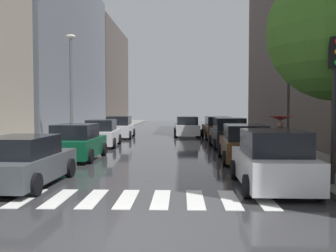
% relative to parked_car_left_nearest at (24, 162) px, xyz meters
% --- Properties ---
extents(ground_plane, '(28.00, 72.00, 0.04)m').
position_rel_parked_car_left_nearest_xyz_m(ground_plane, '(3.88, 19.27, -0.75)').
color(ground_plane, '#343436').
extents(sidewalk_left, '(3.00, 72.00, 0.15)m').
position_rel_parked_car_left_nearest_xyz_m(sidewalk_left, '(-2.62, 19.27, -0.65)').
color(sidewalk_left, gray).
rests_on(sidewalk_left, ground).
extents(sidewalk_right, '(3.00, 72.00, 0.15)m').
position_rel_parked_car_left_nearest_xyz_m(sidewalk_right, '(10.38, 19.27, -0.65)').
color(sidewalk_right, gray).
rests_on(sidewalk_right, ground).
extents(crosswalk_stripes, '(6.75, 2.20, 0.01)m').
position_rel_parked_car_left_nearest_xyz_m(crosswalk_stripes, '(3.88, -1.70, -0.72)').
color(crosswalk_stripes, silver).
rests_on(crosswalk_stripes, ground).
extents(building_left_mid, '(6.00, 21.95, 14.41)m').
position_rel_parked_car_left_nearest_xyz_m(building_left_mid, '(-7.12, 23.78, 6.48)').
color(building_left_mid, slate).
rests_on(building_left_mid, ground).
extents(building_left_far, '(6.00, 19.77, 13.68)m').
position_rel_parked_car_left_nearest_xyz_m(building_left_far, '(-7.12, 44.99, 6.12)').
color(building_left_far, '#564C47').
rests_on(building_left_far, ground).
extents(building_right_mid, '(6.00, 15.33, 22.36)m').
position_rel_parked_car_left_nearest_xyz_m(building_right_mid, '(14.88, 22.26, 10.46)').
color(building_right_mid, '#564C47').
rests_on(building_right_mid, ground).
extents(parked_car_left_nearest, '(2.25, 4.57, 1.53)m').
position_rel_parked_car_left_nearest_xyz_m(parked_car_left_nearest, '(0.00, 0.00, 0.00)').
color(parked_car_left_nearest, '#474C51').
rests_on(parked_car_left_nearest, ground).
extents(parked_car_left_second, '(2.19, 4.18, 1.63)m').
position_rel_parked_car_left_nearest_xyz_m(parked_car_left_second, '(0.03, 6.07, 0.04)').
color(parked_car_left_second, '#0C4C2D').
rests_on(parked_car_left_second, ground).
extents(parked_car_left_third, '(2.13, 4.31, 1.64)m').
position_rel_parked_car_left_nearest_xyz_m(parked_car_left_third, '(0.02, 11.98, 0.04)').
color(parked_car_left_third, silver).
rests_on(parked_car_left_third, ground).
extents(parked_car_left_fourth, '(2.18, 4.50, 1.69)m').
position_rel_parked_car_left_nearest_xyz_m(parked_car_left_fourth, '(0.07, 18.54, 0.07)').
color(parked_car_left_fourth, silver).
rests_on(parked_car_left_fourth, ground).
extents(parked_car_right_nearest, '(2.13, 4.28, 1.74)m').
position_rel_parked_car_left_nearest_xyz_m(parked_car_right_nearest, '(7.58, -0.18, 0.09)').
color(parked_car_right_nearest, silver).
rests_on(parked_car_right_nearest, ground).
extents(parked_car_right_second, '(2.27, 4.77, 1.64)m').
position_rel_parked_car_left_nearest_xyz_m(parked_car_right_second, '(7.67, 5.64, 0.04)').
color(parked_car_right_second, brown).
rests_on(parked_car_right_second, ground).
extents(parked_car_right_third, '(2.15, 4.32, 1.78)m').
position_rel_parked_car_left_nearest_xyz_m(parked_car_right_third, '(7.66, 11.48, 0.10)').
color(parked_car_right_third, black).
rests_on(parked_car_right_third, ground).
extents(parked_car_right_fourth, '(2.28, 4.70, 1.68)m').
position_rel_parked_car_left_nearest_xyz_m(parked_car_right_fourth, '(7.59, 18.16, 0.06)').
color(parked_car_right_fourth, brown).
rests_on(parked_car_right_fourth, ground).
extents(car_midroad, '(2.19, 4.48, 1.63)m').
position_rel_parked_car_left_nearest_xyz_m(car_midroad, '(5.31, 20.39, 0.04)').
color(car_midroad, silver).
rests_on(car_midroad, ground).
extents(pedestrian_foreground, '(1.09, 1.09, 1.86)m').
position_rel_parked_car_left_nearest_xyz_m(pedestrian_foreground, '(9.30, 5.86, 0.82)').
color(pedestrian_foreground, '#38513D').
rests_on(pedestrian_foreground, sidewalk_right).
extents(traffic_light_right_corner, '(0.30, 0.42, 4.30)m').
position_rel_parked_car_left_nearest_xyz_m(traffic_light_right_corner, '(9.33, -0.27, 2.56)').
color(traffic_light_right_corner, black).
rests_on(traffic_light_right_corner, sidewalk_right).
extents(lamp_post_left, '(0.60, 0.28, 6.53)m').
position_rel_parked_car_left_nearest_xyz_m(lamp_post_left, '(-1.67, 11.33, 3.21)').
color(lamp_post_left, '#595B60').
rests_on(lamp_post_left, sidewalk_left).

